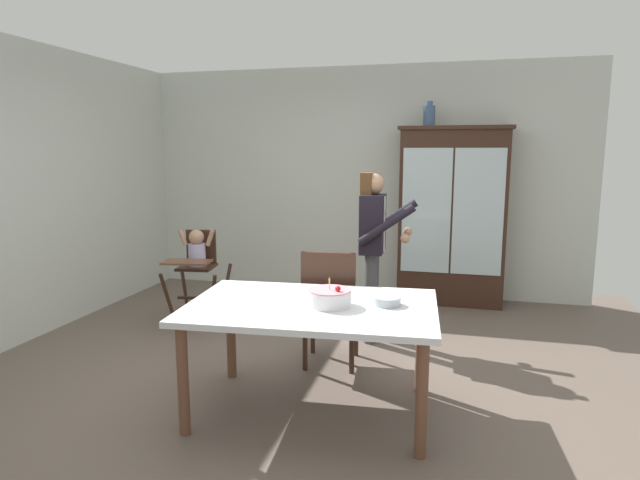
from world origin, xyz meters
TOP-DOWN VIEW (x-y plane):
  - ground_plane at (0.00, 0.00)m, footprint 6.24×6.24m
  - wall_back at (0.00, 2.63)m, footprint 5.32×0.06m
  - wall_left at (-2.63, 0.00)m, footprint 0.06×5.32m
  - china_cabinet at (1.10, 2.37)m, footprint 1.21×0.48m
  - ceramic_vase at (0.82, 2.37)m, footprint 0.13×0.13m
  - high_chair_with_toddler at (-1.34, 0.99)m, footprint 0.65×0.74m
  - adult_person at (0.44, 0.93)m, footprint 0.51×0.49m
  - dining_table at (0.27, -0.53)m, footprint 1.67×1.15m
  - birthday_cake at (0.39, -0.54)m, footprint 0.28×0.28m
  - serving_bowl at (0.74, -0.43)m, footprint 0.18×0.18m
  - dining_chair_far_side at (0.21, 0.21)m, footprint 0.48×0.48m

SIDE VIEW (x-z plane):
  - ground_plane at x=0.00m, z-range 0.00..0.00m
  - dining_chair_far_side at x=0.21m, z-range 0.08..1.04m
  - high_chair_with_toddler at x=-1.34m, z-range 0.18..1.13m
  - dining_table at x=0.27m, z-range 0.29..1.03m
  - serving_bowl at x=0.74m, z-range 0.74..0.79m
  - birthday_cake at x=0.39m, z-range 0.70..0.89m
  - adult_person at x=0.44m, z-range 0.20..1.73m
  - china_cabinet at x=1.10m, z-range 0.01..1.99m
  - wall_back at x=0.00m, z-range 0.00..2.70m
  - wall_left at x=-2.63m, z-range 0.00..2.70m
  - ceramic_vase at x=0.82m, z-range 1.97..2.24m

